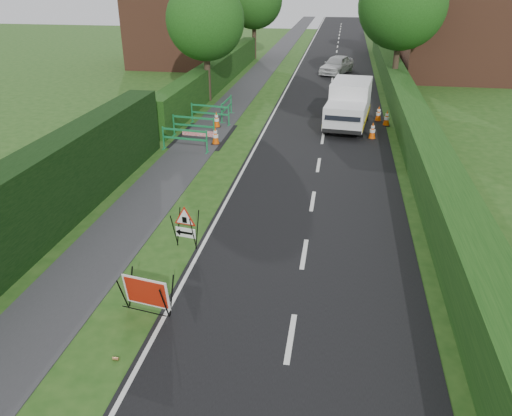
{
  "coord_description": "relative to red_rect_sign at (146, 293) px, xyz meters",
  "views": [
    {
      "loc": [
        3.17,
        -10.77,
        6.98
      ],
      "look_at": [
        0.97,
        2.19,
        0.73
      ],
      "focal_mm": 35.0,
      "sensor_mm": 36.0,
      "label": 1
    }
  ],
  "objects": [
    {
      "name": "red_rect_sign",
      "position": [
        0.0,
        0.0,
        0.0
      ],
      "size": [
        1.17,
        0.83,
        0.93
      ],
      "rotation": [
        0.0,
        0.0,
        -0.17
      ],
      "color": "black",
      "rests_on": "ground"
    },
    {
      "name": "house_east_b",
      "position": [
        12.77,
        44.15,
        2.36
      ],
      "size": [
        7.5,
        7.4,
        7.88
      ],
      "color": "brown",
      "rests_on": "ground"
    },
    {
      "name": "hedge_east",
      "position": [
        7.27,
        18.15,
        -0.53
      ],
      "size": [
        1.2,
        50.0,
        1.5
      ],
      "primitive_type": "cube",
      "color": "#14380F",
      "rests_on": "ground"
    },
    {
      "name": "traffic_cone_0",
      "position": [
        5.49,
        14.06,
        -0.14
      ],
      "size": [
        0.38,
        0.38,
        0.79
      ],
      "color": "black",
      "rests_on": "ground"
    },
    {
      "name": "house_east_a",
      "position": [
        11.77,
        30.15,
        2.36
      ],
      "size": [
        7.5,
        7.4,
        7.88
      ],
      "color": "brown",
      "rests_on": "ground"
    },
    {
      "name": "redwhite_plank",
      "position": [
        -2.21,
        12.13,
        -0.53
      ],
      "size": [
        1.5,
        0.15,
        0.25
      ],
      "primitive_type": "cube",
      "rotation": [
        0.0,
        0.0,
        -0.08
      ],
      "color": "red",
      "rests_on": "ground"
    },
    {
      "name": "footpath",
      "position": [
        -2.23,
        37.15,
        -0.53
      ],
      "size": [
        2.0,
        90.0,
        0.02
      ],
      "primitive_type": "cube",
      "color": "#2D2D30",
      "rests_on": "ground"
    },
    {
      "name": "road_surface",
      "position": [
        3.27,
        37.15,
        -0.53
      ],
      "size": [
        6.0,
        90.0,
        0.02
      ],
      "primitive_type": "cube",
      "color": "black",
      "rests_on": "ground"
    },
    {
      "name": "ped_barrier_2",
      "position": [
        -2.45,
        15.21,
        0.1
      ],
      "size": [
        2.09,
        0.66,
        1.0
      ],
      "rotation": [
        0.0,
        0.0,
        -0.15
      ],
      "color": "#167C40",
      "rests_on": "ground"
    },
    {
      "name": "traffic_cone_1",
      "position": [
        6.27,
        16.39,
        -0.14
      ],
      "size": [
        0.38,
        0.38,
        0.79
      ],
      "color": "black",
      "rests_on": "ground"
    },
    {
      "name": "ped_barrier_0",
      "position": [
        -2.47,
        10.96,
        0.1
      ],
      "size": [
        2.09,
        0.59,
        1.0
      ],
      "rotation": [
        0.0,
        0.0,
        -0.12
      ],
      "color": "#167C40",
      "rests_on": "ground"
    },
    {
      "name": "ped_barrier_1",
      "position": [
        -2.65,
        12.95,
        0.1
      ],
      "size": [
        2.09,
        0.59,
        1.0
      ],
      "rotation": [
        0.0,
        0.0,
        -0.12
      ],
      "color": "#167C40",
      "rests_on": "ground"
    },
    {
      "name": "works_van",
      "position": [
        4.37,
        15.99,
        0.6
      ],
      "size": [
        2.32,
        4.84,
        2.13
      ],
      "rotation": [
        0.0,
        0.0,
        -0.11
      ],
      "color": "silver",
      "rests_on": "ground"
    },
    {
      "name": "traffic_cone_2",
      "position": [
        5.92,
        17.19,
        -0.14
      ],
      "size": [
        0.38,
        0.38,
        0.79
      ],
      "color": "black",
      "rests_on": "ground"
    },
    {
      "name": "triangle_sign",
      "position": [
        -0.04,
        2.98,
        0.21
      ],
      "size": [
        0.83,
        0.83,
        1.06
      ],
      "rotation": [
        0.0,
        0.0,
        -0.17
      ],
      "color": "black",
      "rests_on": "ground"
    },
    {
      "name": "house_west",
      "position": [
        -9.23,
        32.15,
        2.36
      ],
      "size": [
        7.5,
        7.4,
        7.88
      ],
      "color": "brown",
      "rests_on": "ground"
    },
    {
      "name": "traffic_cone_4",
      "position": [
        -2.0,
        14.71,
        -0.14
      ],
      "size": [
        0.38,
        0.38,
        0.79
      ],
      "color": "black",
      "rests_on": "ground"
    },
    {
      "name": "ground",
      "position": [
        0.77,
        2.15,
        -0.53
      ],
      "size": [
        120.0,
        120.0,
        0.0
      ],
      "primitive_type": "plane",
      "color": "#1F4914",
      "rests_on": "ground"
    },
    {
      "name": "litter_can",
      "position": [
        -0.09,
        -1.56,
        -0.53
      ],
      "size": [
        0.12,
        0.07,
        0.07
      ],
      "primitive_type": "cylinder",
      "rotation": [
        0.0,
        1.57,
        0.0
      ],
      "color": "#BF7F4C",
      "rests_on": "ground"
    },
    {
      "name": "hedge_west_far",
      "position": [
        -4.23,
        24.15,
        -0.53
      ],
      "size": [
        1.0,
        24.0,
        1.8
      ],
      "primitive_type": "cube",
      "color": "#14380F",
      "rests_on": "ground"
    },
    {
      "name": "tree_nw",
      "position": [
        -3.83,
        20.15,
        3.95
      ],
      "size": [
        4.4,
        4.4,
        6.7
      ],
      "color": "#2D2116",
      "rests_on": "ground"
    },
    {
      "name": "tree_fw",
      "position": [
        -3.83,
        36.15,
        4.3
      ],
      "size": [
        4.8,
        4.8,
        7.24
      ],
      "color": "#2D2116",
      "rests_on": "ground"
    },
    {
      "name": "hedge_west_near",
      "position": [
        -4.23,
        2.15,
        -0.53
      ],
      "size": [
        1.1,
        18.0,
        2.5
      ],
      "primitive_type": "cube",
      "color": "black",
      "rests_on": "ground"
    },
    {
      "name": "tree_ne",
      "position": [
        7.17,
        24.15,
        4.64
      ],
      "size": [
        5.2,
        5.2,
        7.79
      ],
      "color": "#2D2116",
      "rests_on": "ground"
    },
    {
      "name": "tree_fe",
      "position": [
        7.17,
        40.15,
        3.69
      ],
      "size": [
        4.2,
        4.2,
        6.33
      ],
      "color": "#2D2116",
      "rests_on": "ground"
    },
    {
      "name": "ped_barrier_3",
      "position": [
        -1.88,
        16.44,
        0.1
      ],
      "size": [
        0.41,
        2.07,
        1.0
      ],
      "rotation": [
        0.0,
        0.0,
        1.54
      ],
      "color": "#167C40",
      "rests_on": "ground"
    },
    {
      "name": "traffic_cone_3",
      "position": [
        -1.41,
        12.1,
        -0.14
      ],
      "size": [
        0.38,
        0.38,
        0.79
      ],
      "color": "black",
      "rests_on": "ground"
    },
    {
      "name": "hatchback_car",
      "position": [
        3.49,
        30.12,
        0.13
      ],
      "size": [
        2.79,
        4.22,
        1.33
      ],
      "primitive_type": "imported",
      "rotation": [
        0.0,
        0.0,
        -0.34
      ],
      "color": "white",
      "rests_on": "ground"
    }
  ]
}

